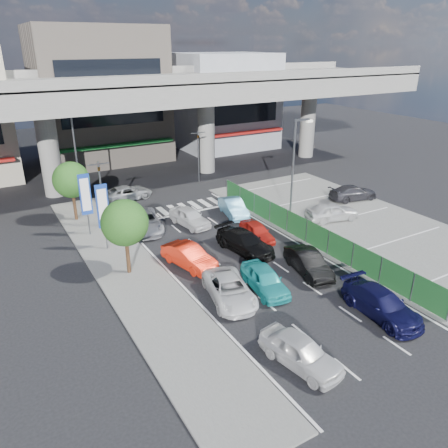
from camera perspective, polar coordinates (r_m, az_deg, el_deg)
ground at (r=27.21m, az=4.73°, el=-6.43°), size 120.00×120.00×0.00m
parking_lot at (r=35.30m, az=17.71°, el=-0.38°), size 12.00×28.00×0.06m
sidewalk_left at (r=27.66m, az=-12.25°, el=-6.25°), size 4.00×30.00×0.12m
fence_run at (r=30.53m, az=11.93°, el=-1.61°), size 0.16×22.00×1.80m
expressway at (r=43.86m, az=-12.10°, el=16.36°), size 64.00×14.00×10.75m
building_center at (r=54.45m, az=-15.87°, el=15.80°), size 14.00×10.90×15.00m
building_east at (r=59.82m, az=0.02°, el=15.71°), size 12.00×10.90×12.00m
traffic_light_left at (r=33.59m, az=-15.90°, el=5.77°), size 1.60×1.24×5.20m
traffic_light_right at (r=43.96m, az=-3.39°, el=10.44°), size 1.60×1.24×5.20m
street_lamp_right at (r=34.00m, az=9.26°, el=8.01°), size 1.65×0.22×8.00m
street_lamp_left at (r=39.04m, az=-18.57°, el=9.02°), size 1.65×0.22×8.00m
signboard_near at (r=29.93m, az=-15.54°, el=2.01°), size 0.80×0.14×4.70m
signboard_far at (r=32.62m, az=-17.64°, el=3.46°), size 0.80×0.14×4.70m
tree_near at (r=26.25m, az=-12.84°, el=0.13°), size 2.80×2.80×4.80m
tree_far at (r=35.78m, az=-19.34°, el=5.44°), size 2.80×2.80×4.80m
van_white_back_left at (r=20.14m, az=9.96°, el=-16.10°), size 2.32×4.28×1.38m
minivan_navy_back at (r=24.32m, az=19.87°, el=-9.79°), size 2.22×4.86×1.38m
sedan_white_mid_left at (r=24.23m, az=0.72°, el=-8.53°), size 3.09×4.98×1.29m
taxi_teal_mid at (r=25.19m, az=5.35°, el=-7.20°), size 2.20×4.24×1.38m
hatch_black_mid_right at (r=27.32m, az=10.96°, el=-5.03°), size 2.32×4.40×1.38m
taxi_orange_left at (r=27.71m, az=-4.58°, el=-4.25°), size 2.41×4.40×1.38m
sedan_black_mid at (r=29.58m, az=2.73°, el=-2.38°), size 2.64×5.00×1.38m
taxi_orange_right at (r=31.45m, az=4.32°, el=-0.99°), size 1.88×3.77×1.23m
wagon_silver_front_left at (r=33.45m, az=-10.36°, el=0.31°), size 3.13×5.29×1.38m
sedan_white_front_mid at (r=33.89m, az=-4.51°, el=0.92°), size 2.24×4.25×1.38m
kei_truck_front_right at (r=35.71m, az=1.24°, el=2.14°), size 2.33×4.40×1.38m
crossing_wagon_silver at (r=40.44m, az=-12.53°, el=3.99°), size 4.80×2.63×1.27m
parked_sedan_white at (r=35.68m, az=13.91°, el=1.60°), size 4.53×2.65×1.45m
parked_sedan_dgrey at (r=40.96m, az=16.51°, el=3.94°), size 4.72×2.53×1.30m
traffic_cone at (r=35.34m, az=7.90°, el=1.20°), size 0.41×0.41×0.69m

